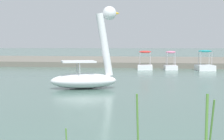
{
  "coord_description": "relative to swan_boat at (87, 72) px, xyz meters",
  "views": [
    {
      "loc": [
        2.09,
        -4.81,
        2.06
      ],
      "look_at": [
        -2.47,
        17.31,
        0.68
      ],
      "focal_mm": 64.59,
      "sensor_mm": 36.0,
      "label": 1
    }
  ],
  "objects": [
    {
      "name": "pedal_boat_pink",
      "position": [
        3.03,
        15.79,
        -0.33
      ],
      "size": [
        1.32,
        1.91,
        1.59
      ],
      "color": "white",
      "rests_on": "ground_plane"
    },
    {
      "name": "shore_bank_far",
      "position": [
        2.94,
        28.01,
        -0.56
      ],
      "size": [
        150.01,
        20.64,
        0.49
      ],
      "primitive_type": "cube",
      "color": "#6B665B",
      "rests_on": "ground_plane"
    },
    {
      "name": "pedal_boat_teal",
      "position": [
        5.85,
        15.5,
        -0.35
      ],
      "size": [
        1.75,
        2.5,
        1.69
      ],
      "color": "white",
      "rests_on": "ground_plane"
    },
    {
      "name": "pedal_boat_red",
      "position": [
        0.86,
        15.65,
        -0.32
      ],
      "size": [
        1.5,
        2.32,
        1.61
      ],
      "color": "white",
      "rests_on": "ground_plane"
    },
    {
      "name": "swan_boat",
      "position": [
        0.0,
        0.0,
        0.0
      ],
      "size": [
        3.51,
        2.62,
        3.93
      ],
      "color": "white",
      "rests_on": "ground_plane"
    }
  ]
}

